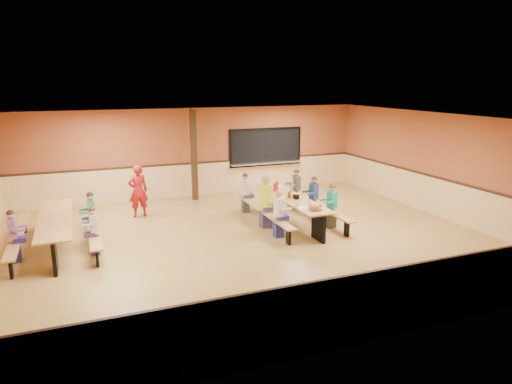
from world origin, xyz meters
name	(u,v)px	position (x,y,z in m)	size (l,w,h in m)	color
ground	(246,240)	(0.00, 0.00, 0.00)	(12.00, 12.00, 0.00)	olive
room_envelope	(246,213)	(0.00, 0.00, 0.69)	(12.04, 10.04, 3.02)	#984D2C
kitchen_pass_through	(266,149)	(2.60, 4.96, 1.49)	(2.78, 0.28, 1.38)	black
structural_post	(194,155)	(-0.20, 4.40, 1.50)	(0.18, 0.18, 3.00)	black
cafeteria_table_main	(291,205)	(1.66, 0.86, 0.53)	(1.91, 3.70, 0.74)	#B78548
cafeteria_table_second	(56,226)	(-4.39, 1.17, 0.53)	(1.91, 3.70, 0.74)	#B78548
seated_child_white_left	(279,214)	(0.84, -0.09, 0.61)	(0.37, 0.30, 1.21)	white
seated_adult_yellow	(266,202)	(0.84, 0.75, 0.72)	(0.48, 0.39, 1.44)	yellow
seated_child_grey_left	(245,193)	(0.84, 2.34, 0.59)	(0.36, 0.29, 1.19)	silver
seated_child_teal_right	(332,206)	(2.49, 0.08, 0.60)	(0.36, 0.30, 1.20)	#18886E
seated_child_navy_right	(314,197)	(2.49, 1.10, 0.60)	(0.37, 0.30, 1.21)	navy
seated_child_char_right	(296,189)	(2.49, 2.23, 0.60)	(0.37, 0.30, 1.21)	#42494B
seated_child_purple_sec	(14,237)	(-5.22, 0.53, 0.59)	(0.35, 0.29, 1.17)	#8B558E
seated_child_green_sec	(92,216)	(-3.57, 1.45, 0.60)	(0.37, 0.30, 1.21)	#418253
seated_child_tan_sec	(94,231)	(-3.57, 0.35, 0.56)	(0.33, 0.27, 1.12)	#AD9A8B
standing_woman	(138,191)	(-2.22, 3.06, 0.77)	(0.56, 0.37, 1.54)	#AE131B
punch_pitcher	(276,187)	(1.56, 1.72, 0.85)	(0.16, 0.16, 0.22)	#B51B18
chip_bowl	(316,207)	(1.66, -0.52, 0.81)	(0.32, 0.32, 0.15)	orange
napkin_dispenser	(296,197)	(1.70, 0.64, 0.80)	(0.10, 0.14, 0.13)	black
condiment_mustard	(292,196)	(1.59, 0.71, 0.82)	(0.06, 0.06, 0.17)	yellow
condiment_ketchup	(289,195)	(1.56, 0.83, 0.82)	(0.06, 0.06, 0.17)	#B2140F
table_paddle	(292,192)	(1.69, 0.90, 0.88)	(0.16, 0.16, 0.56)	black
place_settings	(292,195)	(1.66, 0.86, 0.80)	(0.65, 3.30, 0.11)	beige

